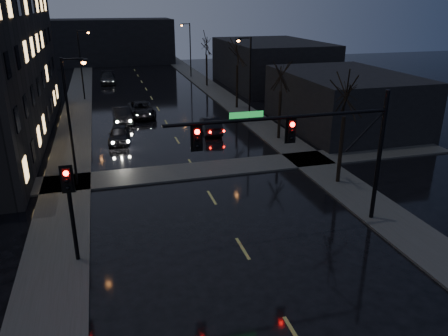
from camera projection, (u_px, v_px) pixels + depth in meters
sidewalk_left at (76, 120)px, 42.86m from camera, size 3.00×140.00×0.12m
sidewalk_right at (240, 110)px, 47.15m from camera, size 3.00×140.00×0.12m
sidewalk_cross at (196, 170)px, 30.16m from camera, size 40.00×3.00×0.12m
commercial_right_near at (343, 101)px, 39.95m from camera, size 10.00×14.00×5.00m
commercial_right_far at (271, 64)px, 59.94m from camera, size 12.00×18.00×6.00m
far_block at (112, 42)px, 81.51m from camera, size 22.00×10.00×8.00m
signal_mast at (314, 138)px, 20.87m from camera, size 11.11×0.41×7.00m
signal_pole_left at (70, 201)px, 18.67m from camera, size 0.35×0.41×4.53m
tree_near at (347, 87)px, 26.04m from camera, size 3.52×3.52×8.08m
tree_mid_a at (282, 70)px, 35.17m from camera, size 3.30×3.30×7.58m
tree_mid_b at (237, 46)px, 45.68m from camera, size 3.74×3.74×8.59m
tree_far at (206, 41)px, 58.47m from camera, size 3.43×3.43×7.88m
streetlight_l_near at (72, 112)px, 26.12m from camera, size 1.53×0.28×8.00m
streetlight_l_far at (82, 59)px, 50.40m from camera, size 1.53×0.28×8.00m
streetlight_r_mid at (248, 73)px, 40.74m from camera, size 1.53×0.28×8.00m
streetlight_r_far at (189, 46)px, 65.92m from camera, size 1.53×0.28×8.00m
oncoming_car_a at (119, 134)px, 36.28m from camera, size 2.10×4.16×1.36m
oncoming_car_b at (122, 115)px, 42.18m from camera, size 1.82×4.47×1.44m
oncoming_car_c at (141, 109)px, 44.38m from camera, size 2.62×5.33×1.46m
oncoming_car_d at (108, 78)px, 62.41m from camera, size 2.26×5.33×1.53m
lead_car at (211, 125)px, 38.85m from camera, size 1.95×4.53×1.45m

